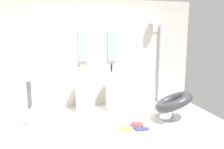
# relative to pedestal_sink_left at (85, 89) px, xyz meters

# --- Properties ---
(ground_plane) EXTENTS (4.80, 3.60, 0.04)m
(ground_plane) POSITION_rel_pedestal_sink_left_xyz_m (0.36, -1.19, -0.54)
(ground_plane) COLOR silver
(rear_partition) EXTENTS (4.80, 0.10, 2.60)m
(rear_partition) POSITION_rel_pedestal_sink_left_xyz_m (0.36, 0.46, 0.78)
(rear_partition) COLOR beige
(rear_partition) RESTS_ON ground_plane
(pedestal_sink_left) EXTENTS (0.52, 0.52, 1.02)m
(pedestal_sink_left) POSITION_rel_pedestal_sink_left_xyz_m (0.00, 0.00, 0.00)
(pedestal_sink_left) COLOR white
(pedestal_sink_left) RESTS_ON ground_plane
(pedestal_sink_right) EXTENTS (0.52, 0.52, 1.02)m
(pedestal_sink_right) POSITION_rel_pedestal_sink_left_xyz_m (0.72, 0.00, 0.00)
(pedestal_sink_right) COLOR white
(pedestal_sink_right) RESTS_ON ground_plane
(vanity_mirror_left) EXTENTS (0.22, 0.03, 0.74)m
(vanity_mirror_left) POSITION_rel_pedestal_sink_left_xyz_m (-0.00, 0.39, 0.98)
(vanity_mirror_left) COLOR #8C9EA8
(vanity_mirror_right) EXTENTS (0.22, 0.03, 0.74)m
(vanity_mirror_right) POSITION_rel_pedestal_sink_left_xyz_m (0.72, 0.39, 0.98)
(vanity_mirror_right) COLOR #8C9EA8
(shower_column) EXTENTS (0.49, 0.24, 2.05)m
(shower_column) POSITION_rel_pedestal_sink_left_xyz_m (2.00, 0.34, 0.56)
(shower_column) COLOR #B7BABF
(shower_column) RESTS_ON ground_plane
(lounge_chair) EXTENTS (1.06, 1.06, 0.65)m
(lounge_chair) POSITION_rel_pedestal_sink_left_xyz_m (1.71, -0.95, -0.17)
(lounge_chair) COLOR #B7BABF
(lounge_chair) RESTS_ON ground_plane
(towel_rack) EXTENTS (0.37, 0.22, 0.95)m
(towel_rack) POSITION_rel_pedestal_sink_left_xyz_m (-1.09, -0.75, 0.11)
(towel_rack) COLOR #B7BABF
(towel_rack) RESTS_ON ground_plane
(area_rug) EXTENTS (0.90, 0.83, 0.01)m
(area_rug) POSITION_rel_pedestal_sink_left_xyz_m (0.81, -1.21, -0.51)
(area_rug) COLOR white
(area_rug) RESTS_ON ground_plane
(magazine_navy) EXTENTS (0.28, 0.19, 0.03)m
(magazine_navy) POSITION_rel_pedestal_sink_left_xyz_m (0.93, -1.24, -0.49)
(magazine_navy) COLOR navy
(magazine_navy) RESTS_ON area_rug
(magazine_red) EXTENTS (0.33, 0.31, 0.04)m
(magazine_red) POSITION_rel_pedestal_sink_left_xyz_m (0.93, -1.05, -0.49)
(magazine_red) COLOR #B73838
(magazine_red) RESTS_ON area_rug
(magazine_ochre) EXTENTS (0.31, 0.30, 0.02)m
(magazine_ochre) POSITION_rel_pedestal_sink_left_xyz_m (0.64, -1.18, -0.49)
(magazine_ochre) COLOR gold
(magazine_ochre) RESTS_ON area_rug
(coffee_mug) EXTENTS (0.08, 0.08, 0.09)m
(coffee_mug) POSITION_rel_pedestal_sink_left_xyz_m (1.02, -1.20, -0.46)
(coffee_mug) COLOR white
(coffee_mug) RESTS_ON area_rug
(soap_bottle_amber) EXTENTS (0.05, 0.05, 0.16)m
(soap_bottle_amber) POSITION_rel_pedestal_sink_left_xyz_m (-0.11, -0.06, 0.48)
(soap_bottle_amber) COLOR #C68C38
(soap_bottle_amber) RESTS_ON pedestal_sink_left
(soap_bottle_black) EXTENTS (0.04, 0.04, 0.19)m
(soap_bottle_black) POSITION_rel_pedestal_sink_left_xyz_m (0.61, -0.08, 0.49)
(soap_bottle_black) COLOR black
(soap_bottle_black) RESTS_ON pedestal_sink_right
(soap_bottle_clear) EXTENTS (0.04, 0.04, 0.13)m
(soap_bottle_clear) POSITION_rel_pedestal_sink_left_xyz_m (0.11, 0.11, 0.46)
(soap_bottle_clear) COLOR silver
(soap_bottle_clear) RESTS_ON pedestal_sink_left
(soap_bottle_white) EXTENTS (0.04, 0.04, 0.19)m
(soap_bottle_white) POSITION_rel_pedestal_sink_left_xyz_m (0.79, -0.19, 0.49)
(soap_bottle_white) COLOR white
(soap_bottle_white) RESTS_ON pedestal_sink_right
(soap_bottle_grey) EXTENTS (0.06, 0.06, 0.17)m
(soap_bottle_grey) POSITION_rel_pedestal_sink_left_xyz_m (-0.13, -0.06, 0.48)
(soap_bottle_grey) COLOR #99999E
(soap_bottle_grey) RESTS_ON pedestal_sink_left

